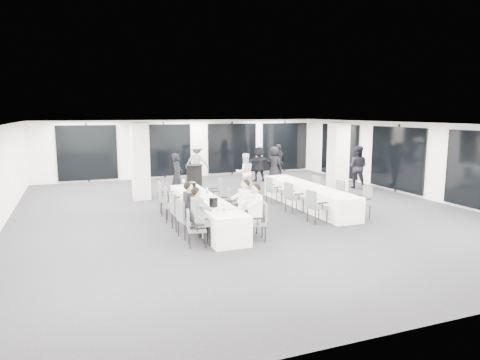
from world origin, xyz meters
The scene contains 42 objects.
room centered at (0.89, 1.11, 1.39)m, with size 14.04×16.04×2.84m.
column_left centered at (-2.80, 3.20, 1.40)m, with size 0.60×0.60×2.80m, color silver.
column_right centered at (4.20, 1.00, 1.40)m, with size 0.60×0.60×2.80m, color silver.
banquet_table_main centered at (-1.63, -1.09, 0.38)m, with size 0.90×5.00×0.75m, color white.
banquet_table_side centered at (2.22, -0.22, 0.38)m, with size 0.90×5.00×0.75m, color white.
cocktail_table centered at (-0.44, 4.50, 0.52)m, with size 0.73×0.73×1.02m.
chair_main_left_near centered at (-2.46, -2.99, 0.50)m, with size 0.52×0.55×0.88m.
chair_main_left_second centered at (-2.47, -2.23, 0.55)m, with size 0.57×0.60×0.97m.
chair_main_left_mid centered at (-2.47, -1.43, 0.59)m, with size 0.54×0.60×1.03m.
chair_main_left_fourth centered at (-2.47, -0.43, 0.58)m, with size 0.62×0.65×1.01m.
chair_main_left_far centered at (-2.47, 0.40, 0.59)m, with size 0.58×0.62×1.03m.
chair_main_right_near centered at (-0.80, -3.09, 0.54)m, with size 0.58×0.61×0.95m.
chair_main_right_second centered at (-0.80, -2.35, 0.59)m, with size 0.61×0.65×1.03m.
chair_main_right_mid centered at (-0.80, -1.52, 0.57)m, with size 0.52×0.58×0.99m.
chair_main_right_fourth centered at (-0.81, -0.53, 0.50)m, with size 0.52×0.55×0.87m.
chair_main_right_far centered at (-0.80, 0.49, 0.59)m, with size 0.62×0.66×1.04m.
chair_side_left_near centered at (1.39, -2.09, 0.55)m, with size 0.51×0.56×0.96m.
chair_side_left_mid centered at (1.39, -0.70, 0.55)m, with size 0.51×0.57×0.97m.
chair_side_left_far centered at (1.39, 0.80, 0.53)m, with size 0.49×0.54×0.93m.
chair_side_right_near centered at (3.06, -2.10, 0.55)m, with size 0.53×0.58×0.96m.
chair_side_right_mid centered at (3.06, -0.70, 0.53)m, with size 0.49×0.54×0.93m.
chair_side_right_far centered at (3.05, 0.80, 0.50)m, with size 0.48×0.52×0.88m.
seated_guest_a centered at (-2.30, -3.00, 0.81)m, with size 0.50×0.38×1.44m.
seated_guest_b centered at (-2.30, -2.22, 0.81)m, with size 0.50×0.38×1.44m.
seated_guest_c centered at (-0.97, -3.07, 0.81)m, with size 0.50×0.38×1.44m.
seated_guest_d centered at (-0.97, -2.37, 0.81)m, with size 0.50×0.38×1.44m.
standing_guest_a centered at (-1.45, 3.19, 0.94)m, with size 0.69×0.55×1.88m, color black.
standing_guest_b centered at (1.34, 3.28, 0.88)m, with size 0.85×0.52×1.75m, color white.
standing_guest_c centered at (0.30, 6.75, 0.98)m, with size 1.26×0.64×1.95m, color slate.
standing_guest_d centered at (4.05, 5.72, 0.95)m, with size 1.12×0.62×1.90m, color black.
standing_guest_e centered at (3.70, 5.45, 0.89)m, with size 0.86×0.52×1.78m, color black.
standing_guest_f centered at (2.91, 5.45, 0.91)m, with size 1.68×0.64×1.83m, color black.
standing_guest_h centered at (6.00, 2.24, 1.02)m, with size 0.98×0.60×2.03m, color black.
ice_bucket_near centered at (-1.73, -2.24, 0.88)m, with size 0.23×0.23×0.26m, color black.
ice_bucket_far centered at (-1.67, 0.14, 0.89)m, with size 0.24×0.24×0.28m, color black.
water_bottle_a centered at (-1.69, -2.97, 0.86)m, with size 0.07×0.07×0.21m, color silver.
water_bottle_b centered at (-1.42, -0.63, 0.86)m, with size 0.07×0.07×0.23m, color silver.
water_bottle_c centered at (-1.70, 1.13, 0.87)m, with size 0.07×0.07×0.23m, color silver.
plate_a centered at (-1.74, -2.73, 0.76)m, with size 0.18×0.18×0.03m.
plate_b centered at (-1.45, -2.76, 0.76)m, with size 0.22×0.22×0.03m.
plate_c centered at (-1.54, -1.80, 0.76)m, with size 0.22×0.22×0.03m.
wine_glass centered at (-1.39, -3.22, 0.90)m, with size 0.08×0.08×0.20m.
Camera 1 is at (-4.96, -12.59, 3.18)m, focal length 32.00 mm.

